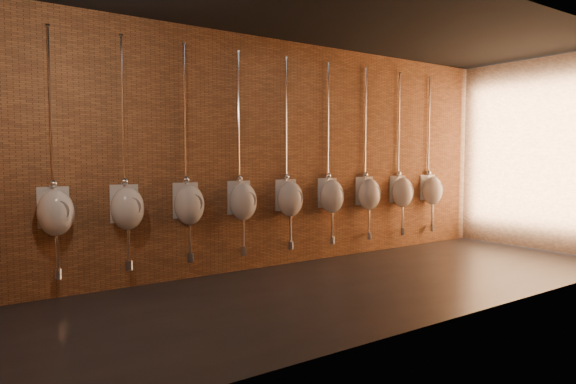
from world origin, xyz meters
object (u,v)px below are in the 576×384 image
at_px(urinal_1, 127,207).
at_px(urinal_6, 369,193).
at_px(urinal_2, 189,204).
at_px(urinal_3, 243,201).
at_px(urinal_5, 332,196).
at_px(urinal_4, 290,198).
at_px(urinal_7, 402,191).
at_px(urinal_8, 432,190).
at_px(urinal_0, 56,212).

relative_size(urinal_1, urinal_6, 1.00).
xyz_separation_m(urinal_2, urinal_3, (0.77, 0.00, 0.00)).
bearing_deg(urinal_5, urinal_4, 180.00).
bearing_deg(urinal_6, urinal_4, 180.00).
distance_m(urinal_2, urinal_7, 3.86).
xyz_separation_m(urinal_1, urinal_2, (0.77, 0.00, 0.00)).
relative_size(urinal_2, urinal_7, 1.00).
xyz_separation_m(urinal_2, urinal_8, (4.64, 0.00, 0.00)).
height_order(urinal_0, urinal_5, same).
bearing_deg(urinal_7, urinal_4, 180.00).
distance_m(urinal_3, urinal_8, 3.86).
distance_m(urinal_1, urinal_3, 1.55).
distance_m(urinal_6, urinal_7, 0.77).
bearing_deg(urinal_2, urinal_3, 0.00).
xyz_separation_m(urinal_0, urinal_1, (0.77, 0.00, 0.00)).
relative_size(urinal_3, urinal_8, 1.00).
xyz_separation_m(urinal_5, urinal_7, (1.55, 0.00, 0.00)).
distance_m(urinal_5, urinal_8, 2.32).
height_order(urinal_6, urinal_8, same).
bearing_deg(urinal_2, urinal_8, 0.00).
height_order(urinal_2, urinal_8, same).
bearing_deg(urinal_0, urinal_8, 0.00).
bearing_deg(urinal_6, urinal_3, 180.00).
bearing_deg(urinal_4, urinal_3, 180.00).
xyz_separation_m(urinal_0, urinal_3, (2.32, 0.00, 0.00)).
height_order(urinal_0, urinal_6, same).
xyz_separation_m(urinal_0, urinal_7, (5.41, 0.00, 0.00)).
bearing_deg(urinal_8, urinal_4, 180.00).
height_order(urinal_0, urinal_4, same).
relative_size(urinal_2, urinal_4, 1.00).
relative_size(urinal_6, urinal_8, 1.00).
bearing_deg(urinal_0, urinal_4, 0.00).
distance_m(urinal_1, urinal_6, 3.86).
bearing_deg(urinal_3, urinal_6, 0.00).
height_order(urinal_4, urinal_5, same).
bearing_deg(urinal_8, urinal_5, 180.00).
height_order(urinal_3, urinal_5, same).
distance_m(urinal_0, urinal_8, 6.18).
distance_m(urinal_2, urinal_6, 3.09).
distance_m(urinal_2, urinal_4, 1.55).
bearing_deg(urinal_8, urinal_1, 180.00).
bearing_deg(urinal_4, urinal_1, 180.00).
bearing_deg(urinal_5, urinal_3, 180.00).
bearing_deg(urinal_4, urinal_2, 180.00).
bearing_deg(urinal_3, urinal_4, 0.00).
xyz_separation_m(urinal_1, urinal_6, (3.86, 0.00, 0.00)).
height_order(urinal_1, urinal_3, same).
distance_m(urinal_3, urinal_5, 1.55).
xyz_separation_m(urinal_4, urinal_8, (3.09, 0.00, 0.00)).
height_order(urinal_4, urinal_7, same).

